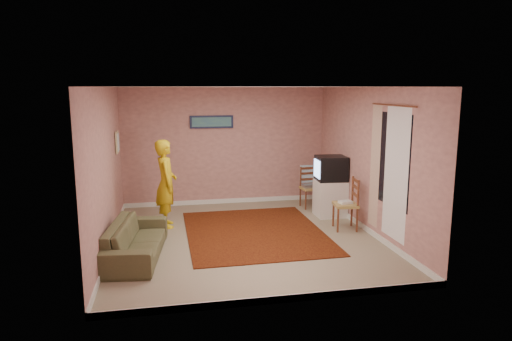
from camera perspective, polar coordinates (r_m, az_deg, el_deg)
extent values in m
plane|color=gray|center=(8.05, -1.41, -8.43)|extent=(5.00, 5.00, 0.00)
cube|color=tan|center=(10.18, -3.85, 3.03)|extent=(4.50, 0.02, 2.60)
cube|color=tan|center=(5.34, 3.13, -3.67)|extent=(4.50, 0.02, 2.60)
cube|color=tan|center=(7.68, -18.22, 0.15)|extent=(0.02, 5.00, 2.60)
cube|color=tan|center=(8.41, 13.84, 1.21)|extent=(0.02, 5.00, 2.60)
cube|color=white|center=(7.63, -1.50, 10.41)|extent=(4.50, 5.00, 0.02)
cube|color=silver|center=(10.40, -3.76, -3.82)|extent=(4.50, 0.02, 0.10)
cube|color=silver|center=(5.78, 2.98, -15.77)|extent=(4.50, 0.02, 0.10)
cube|color=silver|center=(7.99, -17.64, -8.71)|extent=(0.02, 5.00, 0.10)
cube|color=silver|center=(8.68, 13.42, -6.97)|extent=(0.02, 5.00, 0.10)
cube|color=black|center=(7.59, 16.70, 1.25)|extent=(0.01, 1.10, 1.50)
cube|color=white|center=(7.48, 17.06, -0.44)|extent=(0.01, 0.75, 2.10)
cube|color=beige|center=(8.09, 14.64, 0.46)|extent=(0.01, 0.35, 2.10)
cylinder|color=brown|center=(7.48, 16.75, 7.83)|extent=(0.02, 1.40, 0.02)
cube|color=#141938|center=(10.06, -5.57, 6.07)|extent=(0.95, 0.03, 0.28)
cube|color=#2E5682|center=(10.04, -5.56, 6.06)|extent=(0.86, 0.01, 0.20)
cube|color=#C6BA88|center=(9.22, -16.96, 3.41)|extent=(0.03, 0.38, 0.42)
cube|color=silver|center=(9.22, -16.84, 3.41)|extent=(0.01, 0.30, 0.34)
cube|color=black|center=(8.35, -0.18, -7.67)|extent=(2.45, 3.05, 0.02)
cube|color=white|center=(9.42, 9.26, -3.43)|extent=(0.58, 0.53, 0.74)
cube|color=black|center=(9.29, 9.37, 0.27)|extent=(0.60, 0.55, 0.50)
cube|color=#8CB2F2|center=(9.21, 7.64, 0.23)|extent=(0.04, 0.41, 0.35)
cube|color=#A27A4E|center=(10.02, 6.83, -2.21)|extent=(0.43, 0.41, 0.05)
cube|color=brown|center=(9.98, 6.85, -0.93)|extent=(0.40, 0.07, 0.45)
cube|color=#A4A4A8|center=(10.01, 6.83, -1.91)|extent=(0.36, 0.27, 0.06)
cube|color=#9AD4FC|center=(10.14, 6.53, -0.41)|extent=(0.37, 0.05, 0.39)
cube|color=#A27A4E|center=(8.57, 11.11, -4.22)|extent=(0.47, 0.49, 0.05)
cube|color=brown|center=(8.51, 11.17, -2.60)|extent=(0.10, 0.44, 0.50)
cube|color=white|center=(8.56, 11.13, -3.90)|extent=(0.25, 0.20, 0.05)
imported|color=#4E4B2F|center=(7.35, -14.76, -8.37)|extent=(0.96, 1.97, 0.55)
imported|color=gold|center=(8.67, -11.17, -1.60)|extent=(0.44, 0.63, 1.65)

